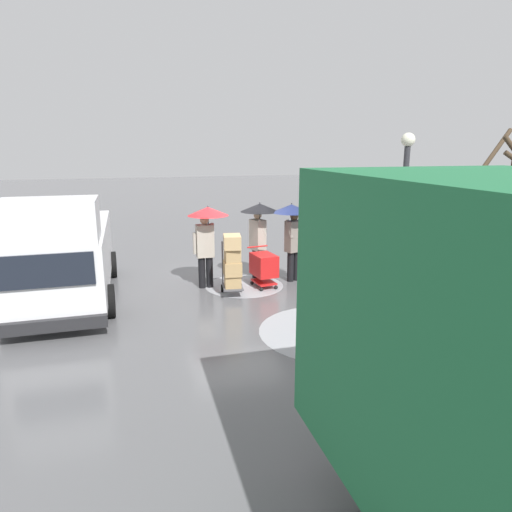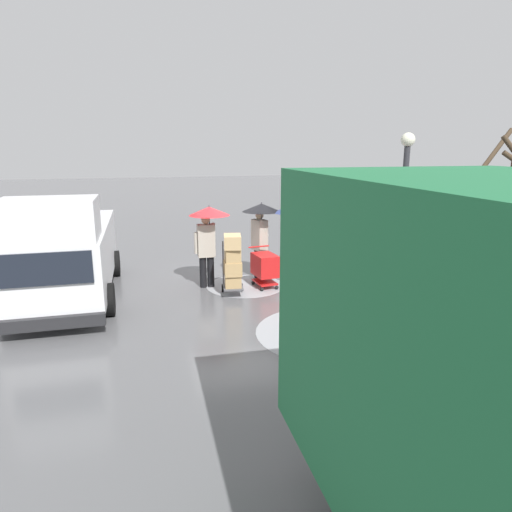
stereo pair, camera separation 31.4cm
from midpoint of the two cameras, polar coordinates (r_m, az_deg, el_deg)
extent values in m
plane|color=#5B5B5E|center=(12.34, -3.55, -3.28)|extent=(90.00, 90.00, 0.00)
cylinder|color=#ADAFB5|center=(8.85, 13.11, -10.59)|extent=(1.32, 1.32, 0.01)
cylinder|color=#999BA0|center=(11.98, -2.24, -3.75)|extent=(2.07, 2.07, 0.01)
cylinder|color=#999BA0|center=(9.20, 8.60, -9.41)|extent=(2.92, 2.92, 0.01)
cylinder|color=#999BA0|center=(7.27, 15.24, -16.37)|extent=(1.29, 1.29, 0.01)
cube|color=white|center=(11.74, -23.65, 0.07)|extent=(1.97, 5.20, 1.40)
cube|color=white|center=(9.69, -25.62, 3.98)|extent=(1.84, 1.40, 0.84)
cube|color=black|center=(9.15, -25.79, -1.70)|extent=(1.66, 0.06, 0.63)
cube|color=#232326|center=(9.42, -25.17, -7.94)|extent=(1.96, 0.16, 0.24)
cylinder|color=black|center=(10.28, -18.93, -5.39)|extent=(0.24, 0.72, 0.72)
cylinder|color=black|center=(10.58, -29.62, -5.94)|extent=(0.24, 0.72, 0.72)
cylinder|color=black|center=(13.38, -18.39, -1.02)|extent=(0.24, 0.72, 0.72)
cylinder|color=black|center=(13.61, -26.65, -1.54)|extent=(0.24, 0.72, 0.72)
cube|color=red|center=(11.71, 0.23, -1.12)|extent=(0.61, 0.82, 0.56)
cube|color=red|center=(11.83, 0.23, -3.28)|extent=(0.55, 0.74, 0.04)
cylinder|color=red|center=(11.99, -0.57, 1.19)|extent=(0.58, 0.11, 0.04)
sphere|color=black|center=(11.68, 1.77, -3.98)|extent=(0.10, 0.10, 0.10)
sphere|color=black|center=(11.51, -0.11, -4.23)|extent=(0.10, 0.10, 0.10)
sphere|color=black|center=(12.21, 0.55, -3.19)|extent=(0.10, 0.10, 0.10)
sphere|color=black|center=(12.05, -1.26, -3.42)|extent=(0.10, 0.10, 0.10)
cube|color=#515156|center=(11.16, -3.76, -3.95)|extent=(0.55, 0.66, 0.03)
cylinder|color=#515156|center=(11.32, -2.83, -0.80)|extent=(0.04, 0.04, 1.10)
cylinder|color=#515156|center=(11.28, -5.06, -0.88)|extent=(0.04, 0.04, 1.10)
cylinder|color=black|center=(11.50, -2.70, -4.00)|extent=(0.08, 0.20, 0.20)
cylinder|color=black|center=(11.47, -5.09, -4.10)|extent=(0.08, 0.20, 0.20)
cube|color=tan|center=(11.12, -3.78, -3.15)|extent=(0.44, 0.45, 0.30)
cube|color=tan|center=(11.03, -3.80, -1.56)|extent=(0.46, 0.53, 0.34)
cube|color=tan|center=(10.95, -3.83, 0.14)|extent=(0.40, 0.48, 0.33)
cube|color=tan|center=(10.87, -3.86, 1.81)|extent=(0.50, 0.64, 0.32)
cylinder|color=black|center=(12.42, 4.36, -1.21)|extent=(0.18, 0.18, 0.82)
cylinder|color=black|center=(12.29, 3.65, -1.35)|extent=(0.18, 0.18, 0.82)
cube|color=slate|center=(12.17, 4.07, 2.50)|extent=(0.51, 0.41, 0.84)
sphere|color=brown|center=(12.08, 4.11, 5.01)|extent=(0.22, 0.22, 0.22)
cylinder|color=slate|center=(12.34, 5.00, 2.40)|extent=(0.10, 0.10, 0.55)
cylinder|color=slate|center=(12.00, 3.49, 3.42)|extent=(0.19, 0.32, 0.50)
cylinder|color=#333338|center=(12.04, 3.73, 4.22)|extent=(0.02, 0.02, 0.86)
cone|color=navy|center=(11.98, 3.76, 6.01)|extent=(1.04, 1.04, 0.22)
sphere|color=#333338|center=(11.97, 3.77, 6.63)|extent=(0.04, 0.04, 0.04)
cylinder|color=black|center=(12.60, -0.77, -0.95)|extent=(0.18, 0.18, 0.82)
cylinder|color=black|center=(12.44, -0.26, -1.14)|extent=(0.18, 0.18, 0.82)
cube|color=#B2A899|center=(12.34, -0.53, 2.69)|extent=(0.40, 0.51, 0.84)
sphere|color=beige|center=(12.25, -0.53, 5.17)|extent=(0.22, 0.22, 0.22)
cylinder|color=#B2A899|center=(12.56, -1.19, 2.65)|extent=(0.10, 0.10, 0.55)
cylinder|color=#B2A899|center=(12.16, 0.02, 3.58)|extent=(0.32, 0.19, 0.50)
cylinder|color=#333338|center=(12.19, -0.27, 4.37)|extent=(0.02, 0.02, 0.86)
cone|color=black|center=(12.14, -0.27, 6.14)|extent=(1.04, 1.04, 0.22)
sphere|color=#333338|center=(12.12, -0.27, 6.75)|extent=(0.04, 0.04, 0.04)
cylinder|color=black|center=(11.81, -7.60, -2.07)|extent=(0.18, 0.18, 0.82)
cylinder|color=black|center=(11.84, -6.65, -2.00)|extent=(0.18, 0.18, 0.82)
cube|color=#B2A899|center=(11.63, -7.25, 1.91)|extent=(0.44, 0.28, 0.84)
sphere|color=tan|center=(11.53, -7.33, 4.53)|extent=(0.22, 0.22, 0.22)
cylinder|color=#B2A899|center=(11.61, -8.51, 1.59)|extent=(0.10, 0.10, 0.55)
cylinder|color=#B2A899|center=(11.64, -6.42, 3.04)|extent=(0.10, 0.30, 0.50)
cylinder|color=#333338|center=(11.58, -6.81, 3.78)|extent=(0.02, 0.02, 0.86)
cone|color=red|center=(11.52, -6.86, 5.64)|extent=(1.04, 1.04, 0.22)
sphere|color=#333338|center=(11.50, -6.88, 6.28)|extent=(0.04, 0.04, 0.04)
cylinder|color=#423323|center=(9.21, 28.39, 1.30)|extent=(0.24, 0.24, 3.75)
cylinder|color=#423323|center=(8.85, 26.73, 6.06)|extent=(0.20, 0.91, 0.95)
cylinder|color=#423323|center=(9.29, 26.88, 11.36)|extent=(1.00, 0.37, 0.94)
cylinder|color=#2D2D33|center=(9.98, 16.99, 2.75)|extent=(0.12, 0.12, 3.60)
sphere|color=#EAEACC|center=(9.82, 17.78, 13.81)|extent=(0.28, 0.28, 0.28)
camera|label=1|loc=(0.16, -90.84, -0.20)|focal=31.66mm
camera|label=2|loc=(0.16, 89.16, 0.20)|focal=31.66mm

